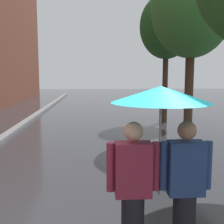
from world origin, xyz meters
name	(u,v)px	position (x,y,z in m)	size (l,w,h in m)	color
kerb_strip	(27,121)	(-3.20, 10.00, 0.06)	(0.30, 36.00, 0.12)	slate
street_tree_1	(192,10)	(3.09, 6.75, 4.25)	(2.67, 2.67, 5.88)	#473323
street_tree_2	(166,27)	(3.02, 9.80, 4.21)	(2.34, 2.34, 5.66)	#473323
couple_under_umbrella	(160,148)	(0.57, 0.22, 1.34)	(1.18, 1.09, 2.02)	black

